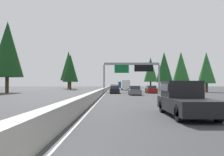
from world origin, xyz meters
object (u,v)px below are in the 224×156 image
object	(u,v)px
sedan_mid_center	(115,90)
box_truck_far_left	(125,85)
conifer_left_far	(69,66)
pickup_distant_a	(184,99)
pickup_far_center	(113,86)
conifer_left_mid	(70,68)
conifer_right_distant	(151,70)
sedan_distant_b	(151,90)
minivan_near_center	(114,87)
conifer_left_near	(7,49)
bus_mid_right	(121,84)
conifer_right_near	(206,68)
sedan_far_right	(135,91)
sign_gantry_overhead	(132,69)
conifer_right_far	(181,67)
conifer_right_mid	(164,67)

from	to	relation	value
sedan_mid_center	box_truck_far_left	size ratio (longest dim) A/B	0.52
conifer_left_far	pickup_distant_a	bearing A→B (deg)	-165.62
pickup_far_center	conifer_left_mid	xyz separation A→B (m)	(-48.74, 14.06, 6.16)
conifer_right_distant	conifer_left_mid	world-z (taller)	conifer_right_distant
pickup_distant_a	conifer_left_far	xyz separation A→B (m)	(86.32, 22.14, 8.35)
sedan_distant_b	box_truck_far_left	bearing A→B (deg)	7.65
pickup_far_center	conifer_right_distant	distance (m)	33.06
conifer_left_mid	conifer_right_distant	bearing A→B (deg)	-55.41
minivan_near_center	conifer_left_near	bearing A→B (deg)	122.72
box_truck_far_left	minivan_near_center	size ratio (longest dim) A/B	1.70
pickup_distant_a	conifer_right_distant	bearing A→B (deg)	-7.51
minivan_near_center	bus_mid_right	bearing A→B (deg)	-3.25
pickup_far_center	conifer_left_far	size ratio (longest dim) A/B	0.37
conifer_right_near	conifer_left_mid	size ratio (longest dim) A/B	0.75
bus_mid_right	sedan_far_right	world-z (taller)	bus_mid_right
conifer_right_near	conifer_left_far	distance (m)	60.49
conifer_right_distant	conifer_left_far	bearing A→B (deg)	92.48
sign_gantry_overhead	box_truck_far_left	size ratio (longest dim) A/B	1.49
sedan_distant_b	pickup_far_center	distance (m)	82.21
sedan_mid_center	sedan_far_right	xyz separation A→B (m)	(-6.83, -3.13, 0.00)
box_truck_far_left	conifer_right_distant	world-z (taller)	conifer_right_distant
sedan_mid_center	sedan_far_right	size ratio (longest dim) A/B	1.00
sign_gantry_overhead	conifer_right_distant	world-z (taller)	conifer_right_distant
sign_gantry_overhead	conifer_left_far	distance (m)	50.36
sedan_far_right	conifer_left_near	world-z (taller)	conifer_left_near
box_truck_far_left	sign_gantry_overhead	bearing A→B (deg)	-178.27
minivan_near_center	conifer_right_far	size ratio (longest dim) A/B	0.43
pickup_far_center	conifer_left_mid	bearing A→B (deg)	163.92
sedan_mid_center	conifer_left_near	bearing A→B (deg)	79.49
sedan_distant_b	conifer_right_near	size ratio (longest dim) A/B	0.51
minivan_near_center	box_truck_far_left	bearing A→B (deg)	-17.12
conifer_right_far	conifer_left_near	distance (m)	49.31
conifer_right_mid	minivan_near_center	bearing A→B (deg)	99.24
conifer_right_distant	conifer_left_near	distance (m)	63.28
conifer_right_distant	conifer_left_far	xyz separation A→B (m)	(-1.46, 33.71, 1.38)
sedan_far_right	minivan_near_center	distance (m)	25.15
sedan_mid_center	conifer_right_mid	world-z (taller)	conifer_right_mid
box_truck_far_left	conifer_left_near	distance (m)	36.49
box_truck_far_left	conifer_right_far	xyz separation A→B (m)	(-0.12, -17.07, 5.51)
minivan_near_center	sedan_mid_center	bearing A→B (deg)	-179.86
conifer_right_near	conifer_left_mid	xyz separation A→B (m)	(27.54, 34.38, 1.79)
conifer_left_far	conifer_right_mid	bearing A→B (deg)	-136.33
conifer_left_mid	conifer_right_far	bearing A→B (deg)	-99.37
sign_gantry_overhead	minivan_near_center	distance (m)	10.81
pickup_distant_a	sign_gantry_overhead	bearing A→B (deg)	-0.62
minivan_near_center	sedan_distant_b	bearing A→B (deg)	-156.34
sedan_mid_center	box_truck_far_left	bearing A→B (deg)	-6.62
pickup_distant_a	sedan_far_right	bearing A→B (deg)	0.96
sedan_far_right	sedan_distant_b	bearing A→B (deg)	-24.60
sedan_distant_b	pickup_distant_a	bearing A→B (deg)	174.12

